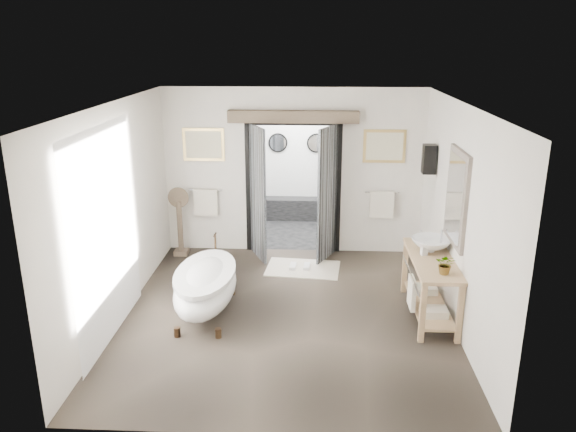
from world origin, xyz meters
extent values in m
plane|color=brown|center=(0.00, 0.00, 0.00)|extent=(5.00, 5.00, 0.00)
cube|color=silver|center=(0.00, -2.50, 1.45)|extent=(4.50, 0.02, 2.90)
cube|color=silver|center=(-2.25, 0.00, 1.45)|extent=(0.02, 5.00, 2.90)
cube|color=silver|center=(2.25, 0.00, 1.45)|extent=(0.02, 5.00, 2.90)
cube|color=silver|center=(-1.52, 2.50, 1.45)|extent=(1.45, 0.02, 2.90)
cube|color=silver|center=(1.52, 2.50, 1.45)|extent=(1.45, 0.02, 2.90)
cube|color=silver|center=(0.00, 2.50, 2.60)|extent=(1.60, 0.02, 0.60)
cube|color=silver|center=(0.00, 0.00, 2.90)|extent=(4.50, 5.00, 0.02)
cube|color=silver|center=(-2.20, -0.60, 1.35)|extent=(0.02, 2.20, 2.70)
cube|color=gray|center=(2.23, 0.09, 1.70)|extent=(0.05, 0.95, 1.25)
cube|color=silver|center=(2.19, 0.09, 1.70)|extent=(0.01, 0.80, 1.10)
cube|color=black|center=(2.13, 1.55, 1.90)|extent=(0.20, 0.20, 0.45)
sphere|color=#FFCC8C|center=(2.13, 1.55, 1.90)|extent=(0.10, 0.10, 0.10)
cube|color=black|center=(0.00, 3.50, 0.01)|extent=(2.20, 2.00, 0.01)
cube|color=silver|center=(0.00, 3.50, 2.50)|extent=(2.20, 2.00, 0.02)
cube|color=white|center=(0.00, 4.50, 1.25)|extent=(2.20, 0.02, 2.50)
cube|color=white|center=(-1.10, 3.50, 1.25)|extent=(0.02, 2.00, 2.50)
cube|color=white|center=(1.10, 3.50, 1.25)|extent=(0.02, 2.00, 2.50)
cube|color=black|center=(0.00, 4.32, 0.23)|extent=(2.00, 0.35, 0.45)
cylinder|color=silver|center=(-0.40, 4.47, 1.60)|extent=(0.40, 0.03, 0.40)
cylinder|color=silver|center=(0.40, 4.47, 1.60)|extent=(0.40, 0.03, 0.40)
cube|color=black|center=(-0.80, 2.50, 1.15)|extent=(0.07, 0.10, 2.30)
cube|color=black|center=(0.80, 2.50, 1.15)|extent=(0.07, 0.10, 2.30)
cube|color=black|center=(0.00, 2.50, 2.30)|extent=(1.67, 0.10, 0.07)
cube|color=black|center=(-0.60, 2.15, 1.15)|extent=(0.36, 0.75, 2.30)
cube|color=black|center=(0.60, 2.15, 1.15)|extent=(0.36, 0.75, 2.30)
cube|color=brown|center=(0.00, 2.40, 2.42)|extent=(2.20, 0.20, 0.20)
cube|color=tan|center=(-1.55, 2.48, 1.92)|extent=(0.72, 0.03, 0.57)
cube|color=beige|center=(-1.55, 2.46, 1.92)|extent=(0.62, 0.01, 0.47)
cube|color=tan|center=(1.55, 2.48, 1.92)|extent=(0.72, 0.03, 0.57)
cube|color=beige|center=(1.55, 2.46, 1.92)|extent=(0.62, 0.01, 0.47)
cylinder|color=silver|center=(-1.55, 2.44, 1.12)|extent=(0.60, 0.02, 0.02)
cube|color=beige|center=(-1.55, 2.42, 0.90)|extent=(0.42, 0.08, 0.48)
cylinder|color=silver|center=(1.55, 2.44, 1.12)|extent=(0.60, 0.02, 0.02)
cube|color=beige|center=(1.55, 2.42, 0.90)|extent=(0.42, 0.08, 0.48)
cylinder|color=#412E1C|center=(-1.37, -0.67, 0.06)|extent=(0.09, 0.09, 0.13)
cylinder|color=#412E1C|center=(-0.84, -0.67, 0.06)|extent=(0.09, 0.09, 0.13)
cylinder|color=#412E1C|center=(-1.37, 0.61, 0.06)|extent=(0.09, 0.09, 0.13)
cylinder|color=#412E1C|center=(-0.84, 0.61, 0.06)|extent=(0.09, 0.09, 0.13)
ellipsoid|color=white|center=(-1.10, -0.03, 0.42)|extent=(0.81, 1.81, 0.58)
cylinder|color=#412E1C|center=(-1.10, 0.80, 0.77)|extent=(0.03, 0.03, 0.23)
cube|color=tan|center=(1.75, -0.65, 0.42)|extent=(0.07, 0.07, 0.85)
cube|color=tan|center=(2.21, -0.65, 0.42)|extent=(0.07, 0.07, 0.85)
cube|color=tan|center=(1.75, 0.83, 0.42)|extent=(0.07, 0.07, 0.85)
cube|color=tan|center=(2.21, 0.83, 0.42)|extent=(0.07, 0.07, 0.85)
cube|color=tan|center=(1.98, 0.09, 0.82)|extent=(0.55, 1.60, 0.05)
cube|color=tan|center=(1.98, 0.09, 0.16)|extent=(0.45, 1.50, 0.03)
cylinder|color=silver|center=(1.71, 0.09, 0.60)|extent=(0.02, 1.40, 0.02)
cube|color=beige|center=(1.71, -0.06, 0.40)|extent=(0.06, 0.34, 0.42)
cube|color=beige|center=(1.98, -0.26, 0.23)|extent=(0.35, 0.25, 0.10)
cube|color=beige|center=(1.98, 0.44, 0.23)|extent=(0.35, 0.25, 0.10)
cube|color=brown|center=(-1.98, 2.18, 0.04)|extent=(0.24, 0.24, 0.09)
cylinder|color=brown|center=(-1.98, 2.18, 0.53)|extent=(0.10, 0.10, 0.91)
cylinder|color=silver|center=(-1.98, 2.20, 1.05)|extent=(0.32, 0.02, 0.32)
cylinder|color=brown|center=(-1.98, 2.18, 1.05)|extent=(0.36, 0.02, 0.36)
cube|color=beige|center=(0.20, 1.63, 0.01)|extent=(1.27, 0.91, 0.01)
cube|color=silver|center=(0.03, 1.65, 0.04)|extent=(0.11, 0.26, 0.05)
cube|color=silver|center=(0.26, 1.65, 0.04)|extent=(0.11, 0.26, 0.05)
imported|color=white|center=(2.00, 0.34, 0.94)|extent=(0.62, 0.62, 0.19)
imported|color=gray|center=(2.03, -0.45, 0.98)|extent=(0.30, 0.28, 0.27)
imported|color=gray|center=(1.88, 0.19, 0.94)|extent=(0.10, 0.10, 0.18)
imported|color=gray|center=(1.93, 0.77, 0.93)|extent=(0.13, 0.13, 0.16)
camera|label=1|loc=(0.37, -7.02, 3.69)|focal=35.00mm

